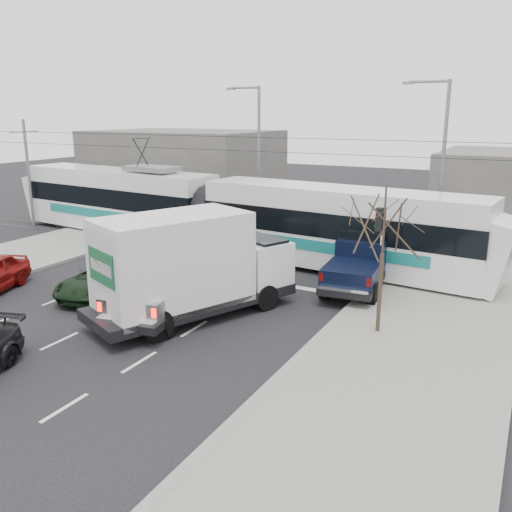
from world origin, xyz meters
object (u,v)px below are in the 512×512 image
at_px(tram, 213,212).
at_px(navy_pickup, 361,260).
at_px(bare_tree, 384,227).
at_px(traffic_signal, 380,232).
at_px(silver_pickup, 172,279).
at_px(green_car, 103,279).
at_px(street_lamp_far, 256,150).
at_px(street_lamp_near, 439,160).
at_px(box_truck, 190,267).

distance_m(tram, navy_pickup, 9.84).
height_order(bare_tree, traffic_signal, bare_tree).
relative_size(silver_pickup, navy_pickup, 1.17).
distance_m(bare_tree, green_car, 11.88).
bearing_deg(bare_tree, tram, 146.01).
bearing_deg(silver_pickup, street_lamp_far, 94.59).
distance_m(bare_tree, traffic_signal, 4.28).
distance_m(traffic_signal, street_lamp_far, 14.47).
bearing_deg(green_car, street_lamp_far, 82.34).
relative_size(street_lamp_near, box_truck, 1.08).
height_order(street_lamp_far, silver_pickup, street_lamp_far).
height_order(tram, green_car, tram).
height_order(tram, box_truck, tram).
height_order(traffic_signal, navy_pickup, traffic_signal).
xyz_separation_m(street_lamp_far, tram, (0.29, -5.75, -3.00)).
xyz_separation_m(street_lamp_far, navy_pickup, (9.65, -8.63, -3.91)).
bearing_deg(silver_pickup, bare_tree, -2.23).
bearing_deg(bare_tree, traffic_signal, 105.76).
bearing_deg(navy_pickup, bare_tree, -71.51).
relative_size(bare_tree, tram, 0.17).
xyz_separation_m(silver_pickup, box_truck, (1.13, -0.41, 0.75)).
relative_size(navy_pickup, green_car, 1.24).
distance_m(street_lamp_near, navy_pickup, 7.92).
xyz_separation_m(traffic_signal, silver_pickup, (-6.64, -5.16, -1.54)).
relative_size(silver_pickup, box_truck, 0.84).
bearing_deg(silver_pickup, box_truck, -30.69).
relative_size(street_lamp_near, silver_pickup, 1.30).
relative_size(traffic_signal, navy_pickup, 0.61).
distance_m(bare_tree, tram, 13.97).
xyz_separation_m(traffic_signal, box_truck, (-5.51, -5.57, -0.79)).
bearing_deg(street_lamp_near, street_lamp_far, 170.13).
height_order(street_lamp_near, silver_pickup, street_lamp_near).
xyz_separation_m(tram, green_car, (0.09, -8.83, -1.44)).
height_order(silver_pickup, green_car, silver_pickup).
bearing_deg(navy_pickup, silver_pickup, -138.21).
xyz_separation_m(traffic_signal, green_car, (-10.28, -5.08, -2.08)).
bearing_deg(tram, green_car, -83.52).
height_order(box_truck, navy_pickup, box_truck).
bearing_deg(bare_tree, street_lamp_far, 131.12).
bearing_deg(bare_tree, box_truck, -166.68).
relative_size(box_truck, navy_pickup, 1.40).
distance_m(traffic_signal, navy_pickup, 2.04).
xyz_separation_m(street_lamp_near, silver_pickup, (-7.48, -12.66, -3.91)).
bearing_deg(box_truck, street_lamp_far, 132.31).
xyz_separation_m(box_truck, green_car, (-4.77, 0.49, -1.28)).
xyz_separation_m(street_lamp_near, street_lamp_far, (-11.50, 2.00, 0.00)).
height_order(box_truck, green_car, box_truck).
height_order(street_lamp_near, green_car, street_lamp_near).
distance_m(street_lamp_far, silver_pickup, 15.70).
distance_m(street_lamp_near, box_truck, 14.87).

